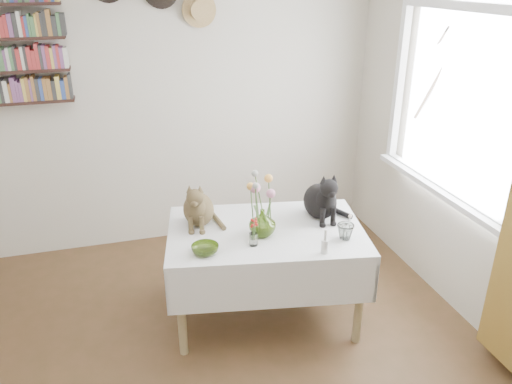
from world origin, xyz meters
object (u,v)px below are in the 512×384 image
object	(u,v)px
dining_table	(266,252)
tabby_cat	(198,201)
flower_vase	(262,223)
black_cat	(320,193)

from	to	relation	value
dining_table	tabby_cat	bearing A→B (deg)	153.51
dining_table	tabby_cat	size ratio (longest dim) A/B	4.21
dining_table	flower_vase	xyz separation A→B (m)	(-0.05, -0.07, 0.27)
flower_vase	dining_table	bearing A→B (deg)	55.74
dining_table	tabby_cat	xyz separation A→B (m)	(-0.42, 0.21, 0.35)
dining_table	tabby_cat	distance (m)	0.59
dining_table	black_cat	bearing A→B (deg)	11.22
black_cat	flower_vase	xyz separation A→B (m)	(-0.48, -0.15, -0.09)
black_cat	flower_vase	world-z (taller)	black_cat
black_cat	dining_table	bearing A→B (deg)	-168.62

